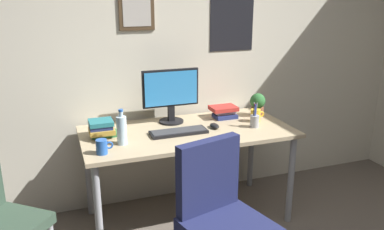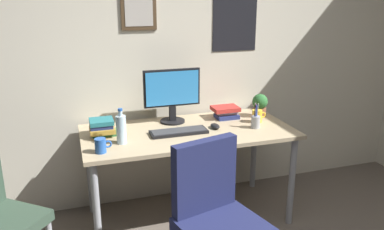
% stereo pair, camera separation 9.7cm
% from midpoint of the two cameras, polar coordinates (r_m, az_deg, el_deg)
% --- Properties ---
extents(wall_back, '(4.40, 0.10, 2.60)m').
position_cam_midpoint_polar(wall_back, '(3.38, -1.36, 9.38)').
color(wall_back, beige).
rests_on(wall_back, ground_plane).
extents(desk, '(1.60, 0.78, 0.76)m').
position_cam_midpoint_polar(desk, '(3.05, -1.55, -3.56)').
color(desk, tan).
rests_on(desk, ground_plane).
extents(office_chair, '(0.58, 0.59, 0.95)m').
position_cam_midpoint_polar(office_chair, '(2.38, 2.92, -14.09)').
color(office_chair, '#1E234C').
rests_on(office_chair, ground_plane).
extents(monitor, '(0.46, 0.20, 0.43)m').
position_cam_midpoint_polar(monitor, '(3.15, -3.98, 3.12)').
color(monitor, black).
rests_on(monitor, desk).
extents(keyboard, '(0.43, 0.15, 0.03)m').
position_cam_midpoint_polar(keyboard, '(2.95, -2.89, -2.47)').
color(keyboard, black).
rests_on(keyboard, desk).
extents(computer_mouse, '(0.06, 0.11, 0.04)m').
position_cam_midpoint_polar(computer_mouse, '(3.06, 2.36, -1.59)').
color(computer_mouse, black).
rests_on(computer_mouse, desk).
extents(water_bottle, '(0.07, 0.07, 0.25)m').
position_cam_midpoint_polar(water_bottle, '(2.76, -11.15, -2.11)').
color(water_bottle, silver).
rests_on(water_bottle, desk).
extents(coffee_mug_near, '(0.12, 0.08, 0.10)m').
position_cam_midpoint_polar(coffee_mug_near, '(3.24, 8.37, -0.06)').
color(coffee_mug_near, yellow).
rests_on(coffee_mug_near, desk).
extents(coffee_mug_far, '(0.11, 0.07, 0.10)m').
position_cam_midpoint_polar(coffee_mug_far, '(2.64, -13.93, -4.49)').
color(coffee_mug_far, '#2659B2').
rests_on(coffee_mug_far, desk).
extents(potted_plant, '(0.13, 0.13, 0.20)m').
position_cam_midpoint_polar(potted_plant, '(3.39, 8.67, 1.62)').
color(potted_plant, brown).
rests_on(potted_plant, desk).
extents(pen_cup, '(0.07, 0.07, 0.20)m').
position_cam_midpoint_polar(pen_cup, '(3.10, 8.18, -0.80)').
color(pen_cup, '#9EA0A5').
rests_on(pen_cup, desk).
extents(book_stack_left, '(0.20, 0.17, 0.12)m').
position_cam_midpoint_polar(book_stack_left, '(2.95, -13.86, -1.89)').
color(book_stack_left, '#33723F').
rests_on(book_stack_left, desk).
extents(book_stack_right, '(0.22, 0.17, 0.10)m').
position_cam_midpoint_polar(book_stack_right, '(3.32, 3.85, 0.52)').
color(book_stack_right, navy).
rests_on(book_stack_right, desk).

